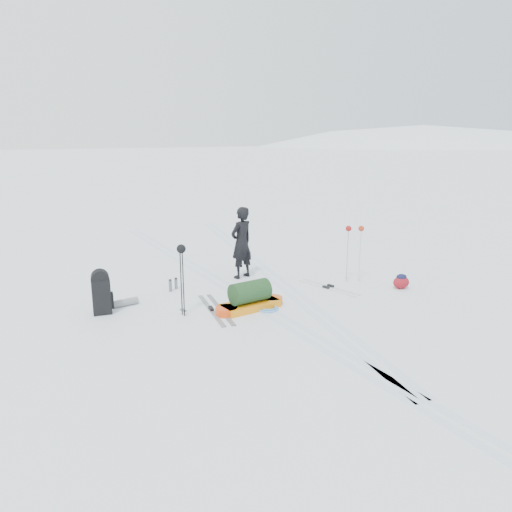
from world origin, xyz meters
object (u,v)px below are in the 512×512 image
(skier, at_px, (241,243))
(ski_poles_black, at_px, (181,258))
(pulk_sled, at_px, (250,298))
(expedition_rucksack, at_px, (104,293))

(skier, xyz_separation_m, ski_poles_black, (-2.13, -1.93, 0.30))
(pulk_sled, distance_m, ski_poles_black, 1.68)
(skier, relative_size, pulk_sled, 1.10)
(skier, relative_size, expedition_rucksack, 1.83)
(expedition_rucksack, relative_size, ski_poles_black, 0.67)
(skier, height_order, expedition_rucksack, skier)
(expedition_rucksack, bearing_deg, ski_poles_black, -25.17)
(skier, distance_m, expedition_rucksack, 3.71)
(skier, xyz_separation_m, expedition_rucksack, (-3.51, -1.11, -0.47))
(pulk_sled, height_order, ski_poles_black, ski_poles_black)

